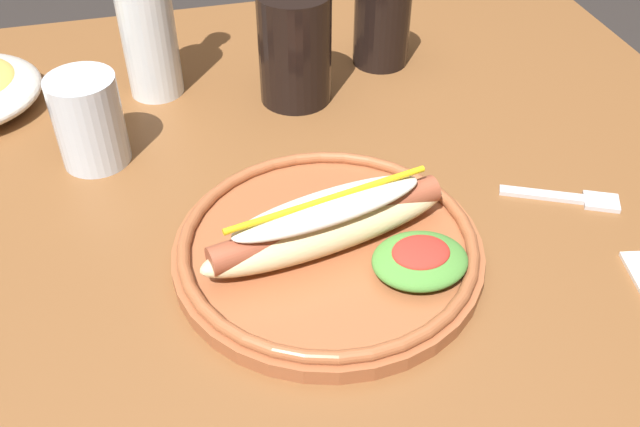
# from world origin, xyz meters

# --- Properties ---
(dining_table) EXTENTS (1.11, 0.91, 0.74)m
(dining_table) POSITION_xyz_m (0.00, 0.00, 0.63)
(dining_table) COLOR brown
(dining_table) RESTS_ON ground_plane
(hot_dog_plate) EXTENTS (0.29, 0.29, 0.08)m
(hot_dog_plate) POSITION_xyz_m (0.04, -0.13, 0.76)
(hot_dog_plate) COLOR #9E5633
(hot_dog_plate) RESTS_ON dining_table
(fork) EXTENTS (0.12, 0.07, 0.00)m
(fork) POSITION_xyz_m (0.30, -0.10, 0.74)
(fork) COLOR silver
(fork) RESTS_ON dining_table
(soda_cup) EXTENTS (0.07, 0.07, 0.10)m
(soda_cup) POSITION_xyz_m (0.20, 0.23, 0.79)
(soda_cup) COLOR black
(soda_cup) RESTS_ON dining_table
(water_cup) EXTENTS (0.07, 0.07, 0.10)m
(water_cup) POSITION_xyz_m (-0.17, 0.09, 0.79)
(water_cup) COLOR silver
(water_cup) RESTS_ON dining_table
(extra_cup) EXTENTS (0.09, 0.09, 0.14)m
(extra_cup) POSITION_xyz_m (0.07, 0.16, 0.81)
(extra_cup) COLOR black
(extra_cup) RESTS_ON dining_table
(glass_bottle) EXTENTS (0.07, 0.07, 0.25)m
(glass_bottle) POSITION_xyz_m (-0.09, 0.22, 0.83)
(glass_bottle) COLOR silver
(glass_bottle) RESTS_ON dining_table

